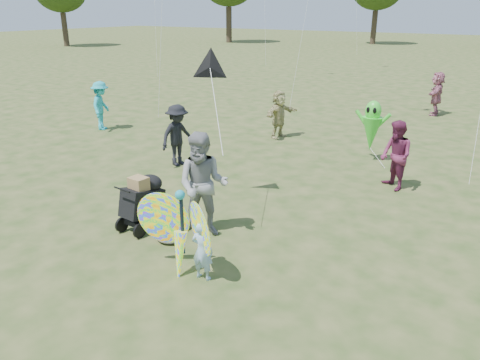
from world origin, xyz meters
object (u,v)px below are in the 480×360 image
crowd_j (437,94)px  jogging_stroller (143,199)px  crowd_e (396,156)px  crowd_d (279,114)px  crowd_b (178,135)px  butterfly_kite (181,233)px  crowd_i (101,106)px  child_girl (202,251)px  adult_man (203,185)px  alien_kite (372,128)px

crowd_j → jogging_stroller: bearing=-17.8°
crowd_e → crowd_d: bearing=-166.8°
crowd_b → butterfly_kite: 5.69m
crowd_i → jogging_stroller: crowd_i is taller
crowd_b → butterfly_kite: size_ratio=0.98×
crowd_d → crowd_i: crowd_i is taller
butterfly_kite → child_girl: bearing=2.7°
crowd_j → butterfly_kite: bearing=-10.8°
crowd_i → adult_man: bearing=-150.1°
crowd_d → jogging_stroller: size_ratio=1.46×
adult_man → child_girl: bearing=-79.2°
crowd_b → child_girl: bearing=-126.4°
child_girl → crowd_j: size_ratio=0.58×
adult_man → crowd_i: size_ratio=1.18×
crowd_b → adult_man: bearing=-123.8°
crowd_d → alien_kite: bearing=-93.0°
adult_man → crowd_d: bearing=81.9°
crowd_j → child_girl: bearing=-9.2°
butterfly_kite → crowd_j: bearing=86.6°
child_girl → adult_man: (-0.95, 1.29, 0.51)m
adult_man → crowd_e: (2.38, 4.42, -0.18)m
crowd_i → butterfly_kite: crowd_i is taller
alien_kite → crowd_d: bearing=165.7°
crowd_j → alien_kite: size_ratio=1.00×
adult_man → alien_kite: size_ratio=1.16×
crowd_j → alien_kite: 7.47m
child_girl → crowd_e: bearing=-110.4°
jogging_stroller → alien_kite: 7.07m
adult_man → crowd_e: adult_man is taller
crowd_d → crowd_e: (4.61, -2.70, 0.04)m
crowd_e → crowd_b: bearing=-122.3°
child_girl → crowd_e: 5.89m
crowd_e → crowd_j: (-0.96, 9.30, 0.03)m
child_girl → alien_kite: size_ratio=0.58×
crowd_b → jogging_stroller: size_ratio=1.56×
adult_man → crowd_b: (-3.16, 3.02, -0.16)m
crowd_d → crowd_j: 7.55m
crowd_j → crowd_e: bearing=-1.5°
child_girl → crowd_d: bearing=-75.6°
child_girl → alien_kite: (0.23, 7.54, 0.47)m
adult_man → crowd_i: (-8.07, 4.66, -0.15)m
crowd_d → crowd_i: 6.33m
crowd_d → butterfly_kite: bearing=-150.6°
child_girl → crowd_j: bearing=-98.1°
child_girl → jogging_stroller: bearing=-28.9°
adult_man → butterfly_kite: adult_man is taller
crowd_j → jogging_stroller: crowd_j is taller
child_girl → adult_man: size_ratio=0.50×
crowd_i → alien_kite: alien_kite is taller
adult_man → crowd_b: size_ratio=1.19×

